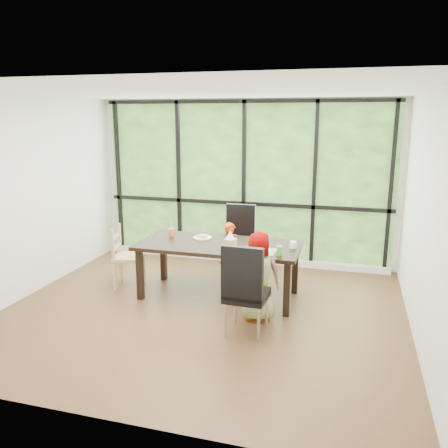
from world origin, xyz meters
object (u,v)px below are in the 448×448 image
Objects in this scene: child_toddler at (230,252)px; child_older at (257,276)px; orange_cup at (171,232)px; green_cup at (279,251)px; tissue_box at (230,243)px; white_mug at (293,245)px; plate_near at (261,251)px; chair_end_beech at (129,257)px; plate_far at (202,238)px; chair_interior_leather at (247,289)px; chair_window_leather at (238,241)px; dining_table at (219,270)px.

child_older is (0.64, -1.16, 0.10)m from child_toddler.
child_toddler reaches higher than orange_cup.
tissue_box is at bearing 167.62° from green_cup.
white_mug is (1.75, -0.13, -0.01)m from orange_cup.
orange_cup is at bearing 164.41° from plate_near.
chair_end_beech is 1.48m from child_toddler.
plate_far is at bearing 156.61° from green_cup.
orange_cup is at bearing -178.53° from plate_far.
chair_interior_leather is 8.96× the size of green_cup.
chair_interior_leather is at bearing -109.71° from white_mug.
green_cup is at bearing -108.43° from white_mug.
white_mug is (0.37, 0.26, 0.04)m from plate_near.
green_cup is (0.25, -0.11, 0.05)m from plate_near.
child_toddler is at bearing 151.42° from white_mug.
chair_end_beech is (-1.38, -0.96, -0.09)m from chair_window_leather.
white_mug is (0.12, 0.36, -0.02)m from green_cup.
green_cup is at bearing -23.39° from plate_far.
orange_cup is (-0.80, -0.75, 0.27)m from chair_window_leather.
tissue_box is at bearing -108.24° from chair_end_beech.
child_older reaches higher than dining_table.
child_toddler reaches higher than dining_table.
chair_interior_leather is at bearing -76.47° from chair_window_leather.
orange_cup is (-0.76, -0.41, 0.36)m from child_toddler.
orange_cup is at bearing 160.17° from tissue_box.
dining_table is 2.02× the size of chair_window_leather.
chair_interior_leather is at bearing -63.21° from tissue_box.
tissue_box is (0.17, -1.10, 0.27)m from chair_window_leather.
plate_near is 0.28m from green_cup.
dining_table is at bearing -102.32° from chair_end_beech.
chair_window_leather is 0.36m from child_toddler.
chair_interior_leather is at bearing 67.85° from child_older.
child_older is (0.03, 0.42, 0.01)m from chair_interior_leather.
chair_end_beech is (-1.97, 0.97, -0.09)m from chair_interior_leather.
white_mug is at bearing 15.44° from tissue_box.
tissue_box is (0.50, -0.36, 0.05)m from plate_far.
tissue_box is (0.20, -0.16, 0.44)m from dining_table.
chair_end_beech is 1.11m from plate_far.
white_mug is 0.62× the size of tissue_box.
chair_interior_leather reaches higher than plate_near.
plate_far reaches higher than dining_table.
plate_near is (-0.02, 0.36, 0.21)m from child_older.
plate_far is at bearing 146.27° from dining_table.
child_toddler reaches higher than chair_end_beech.
chair_end_beech is at bearing -148.68° from chair_window_leather.
orange_cup is at bearing 175.78° from white_mug.
green_cup reaches higher than white_mug.
child_toddler is (1.35, 0.61, 0.00)m from chair_end_beech.
tissue_box is at bearing 174.78° from plate_near.
chair_interior_leather is 1.70m from child_toddler.
white_mug is 0.82m from tissue_box.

